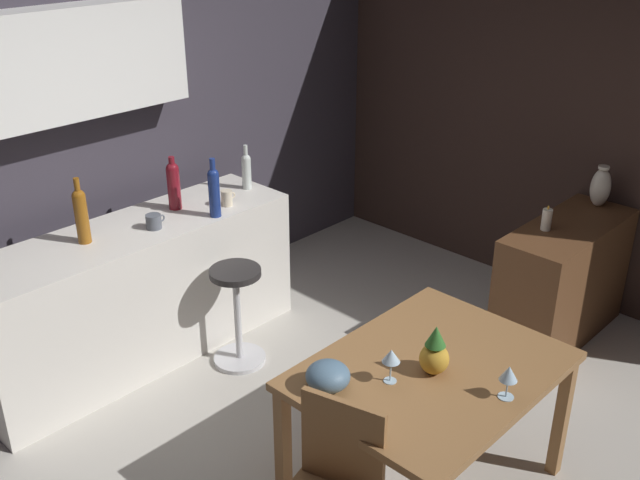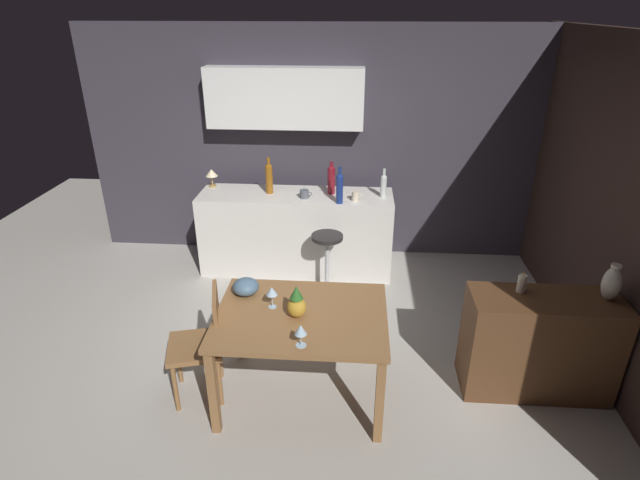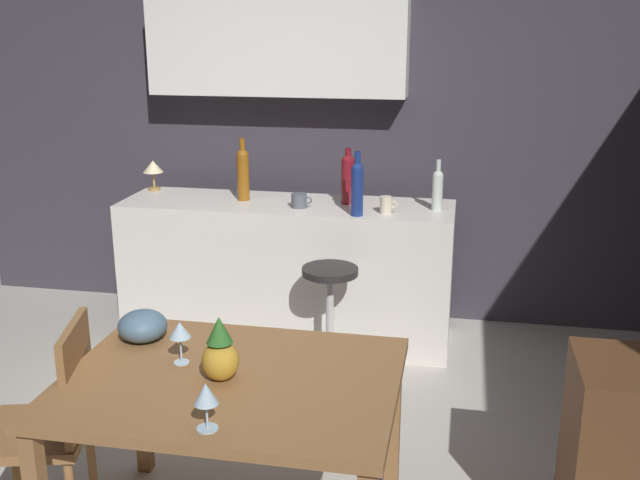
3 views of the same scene
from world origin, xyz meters
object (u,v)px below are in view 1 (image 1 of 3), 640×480
at_px(dining_table, 431,382).
at_px(vase_ceramic_ivory, 600,187).
at_px(pillar_candle_tall, 547,219).
at_px(wine_glass_right, 391,357).
at_px(pineapple_centerpiece, 435,353).
at_px(wine_bottle_clear, 246,169).
at_px(fruit_bowl, 328,376).
at_px(wine_bottle_amber, 81,213).
at_px(wine_glass_left, 509,374).
at_px(wine_bottle_ruby, 174,184).
at_px(cup_cream, 227,198).
at_px(bar_stool, 237,313).
at_px(sideboard_cabinet, 562,281).
at_px(cup_slate, 154,222).
at_px(wine_bottle_cobalt, 214,190).

xyz_separation_m(dining_table, vase_ceramic_ivory, (2.22, 0.23, 0.30)).
xyz_separation_m(pillar_candle_tall, vase_ceramic_ivory, (0.60, -0.07, 0.07)).
distance_m(wine_glass_right, pineapple_centerpiece, 0.22).
relative_size(wine_bottle_clear, vase_ceramic_ivory, 1.09).
height_order(fruit_bowl, vase_ceramic_ivory, vase_ceramic_ivory).
distance_m(wine_bottle_clear, wine_bottle_amber, 1.23).
height_order(wine_glass_left, wine_bottle_amber, wine_bottle_amber).
bearing_deg(wine_glass_right, pillar_candle_tall, 6.95).
relative_size(wine_bottle_ruby, pillar_candle_tall, 2.13).
relative_size(wine_glass_right, pillar_candle_tall, 1.03).
relative_size(cup_cream, pillar_candle_tall, 0.65).
distance_m(wine_bottle_clear, cup_cream, 0.34).
bearing_deg(wine_glass_right, wine_bottle_clear, 65.98).
height_order(dining_table, pineapple_centerpiece, pineapple_centerpiece).
height_order(cup_cream, vase_ceramic_ivory, vase_ceramic_ivory).
bearing_deg(bar_stool, cup_cream, 54.27).
xyz_separation_m(wine_glass_right, wine_bottle_clear, (0.88, 1.97, 0.17)).
bearing_deg(bar_stool, pillar_candle_tall, -39.08).
height_order(sideboard_cabinet, pineapple_centerpiece, pineapple_centerpiece).
distance_m(wine_bottle_ruby, cup_slate, 0.34).
distance_m(pineapple_centerpiece, wine_bottle_ruby, 2.15).
relative_size(sideboard_cabinet, fruit_bowl, 5.47).
height_order(dining_table, cup_cream, cup_cream).
height_order(bar_stool, pillar_candle_tall, pillar_candle_tall).
distance_m(dining_table, wine_bottle_amber, 2.19).
relative_size(bar_stool, wine_glass_right, 3.92).
bearing_deg(fruit_bowl, pineapple_centerpiece, -32.48).
relative_size(dining_table, vase_ceramic_ivory, 4.34).
height_order(sideboard_cabinet, cup_slate, cup_slate).
bearing_deg(wine_bottle_cobalt, wine_glass_left, -94.25).
xyz_separation_m(pineapple_centerpiece, wine_bottle_cobalt, (0.23, 1.85, 0.23)).
bearing_deg(wine_bottle_ruby, pineapple_centerpiece, -93.48).
xyz_separation_m(bar_stool, wine_bottle_clear, (0.56, 0.51, 0.68)).
bearing_deg(wine_bottle_amber, wine_glass_right, -80.19).
distance_m(sideboard_cabinet, pineapple_centerpiece, 1.89).
relative_size(bar_stool, wine_bottle_ruby, 1.90).
distance_m(wine_bottle_clear, wine_bottle_cobalt, 0.51).
height_order(sideboard_cabinet, wine_bottle_clear, wine_bottle_clear).
bearing_deg(sideboard_cabinet, wine_bottle_ruby, 131.77).
bearing_deg(wine_bottle_ruby, wine_bottle_amber, -177.24).
height_order(pineapple_centerpiece, wine_bottle_ruby, wine_bottle_ruby).
xyz_separation_m(fruit_bowl, wine_bottle_clear, (1.11, 1.80, 0.23)).
xyz_separation_m(wine_glass_right, wine_bottle_ruby, (0.32, 2.04, 0.20)).
xyz_separation_m(wine_glass_right, vase_ceramic_ivory, (2.44, 0.16, 0.08)).
bearing_deg(pillar_candle_tall, wine_bottle_ruby, 129.88).
bearing_deg(fruit_bowl, wine_glass_right, -36.22).
height_order(fruit_bowl, wine_bottle_cobalt, wine_bottle_cobalt).
bearing_deg(vase_ceramic_ivory, wine_glass_right, -176.28).
xyz_separation_m(wine_glass_left, wine_bottle_clear, (0.62, 2.41, 0.18)).
bearing_deg(cup_cream, wine_bottle_ruby, 142.57).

